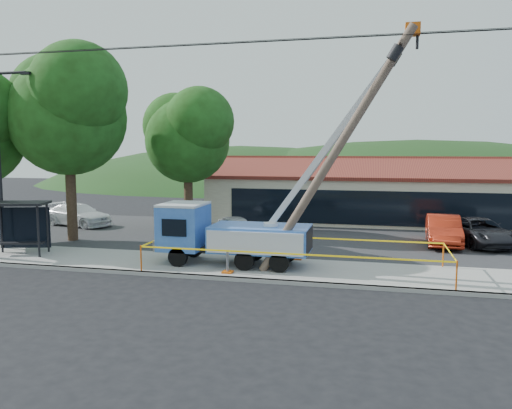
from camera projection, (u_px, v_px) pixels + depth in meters
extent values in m
plane|color=black|center=(243.00, 298.00, 17.53)|extent=(120.00, 120.00, 0.00)
cube|color=gray|center=(257.00, 280.00, 19.55)|extent=(60.00, 0.25, 0.15)
cube|color=gray|center=(267.00, 269.00, 21.39)|extent=(60.00, 4.00, 0.15)
cube|color=#28282B|center=(295.00, 237.00, 29.12)|extent=(60.00, 12.00, 0.10)
cube|color=#B8AD91|center=(368.00, 198.00, 35.75)|extent=(22.00, 8.00, 3.40)
cube|color=black|center=(367.00, 208.00, 31.90)|extent=(18.04, 0.08, 2.21)
cube|color=maroon|center=(368.00, 168.00, 33.57)|extent=(22.50, 4.53, 1.52)
cube|color=maroon|center=(369.00, 166.00, 37.44)|extent=(22.50, 4.53, 1.52)
cube|color=maroon|center=(369.00, 158.00, 35.43)|extent=(22.50, 0.30, 0.25)
cylinder|color=black|center=(10.00, 73.00, 24.37)|extent=(1.80, 0.14, 0.14)
cube|color=black|center=(26.00, 73.00, 24.17)|extent=(0.50, 0.22, 0.15)
cylinder|color=#332316|center=(71.00, 197.00, 27.73)|extent=(0.56, 0.56, 5.06)
sphere|color=#1B3B10|center=(68.00, 118.00, 27.24)|extent=(6.30, 6.30, 6.30)
sphere|color=#1B3B10|center=(56.00, 98.00, 28.22)|extent=(5.04, 5.04, 5.04)
sphere|color=#1B3B10|center=(79.00, 89.00, 25.99)|extent=(5.04, 5.04, 5.04)
cylinder|color=#332316|center=(188.00, 198.00, 31.47)|extent=(0.56, 0.56, 4.18)
sphere|color=#1B3B10|center=(188.00, 141.00, 31.06)|extent=(5.25, 5.25, 5.25)
sphere|color=#1B3B10|center=(176.00, 126.00, 31.87)|extent=(4.20, 4.20, 4.20)
sphere|color=#1B3B10|center=(199.00, 121.00, 30.02)|extent=(4.20, 4.20, 4.20)
ellipsoid|color=#1B3814|center=(240.00, 184.00, 74.15)|extent=(78.40, 56.00, 28.00)
ellipsoid|color=#1B3814|center=(416.00, 187.00, 68.40)|extent=(89.60, 64.00, 32.00)
cylinder|color=black|center=(262.00, 42.00, 19.47)|extent=(60.00, 0.02, 0.02)
cylinder|color=black|center=(265.00, 41.00, 19.94)|extent=(60.00, 0.02, 0.02)
cylinder|color=black|center=(268.00, 41.00, 20.41)|extent=(60.00, 0.02, 0.02)
cylinder|color=black|center=(270.00, 40.00, 20.79)|extent=(60.00, 0.02, 0.02)
cylinder|color=black|center=(178.00, 257.00, 21.54)|extent=(0.84, 0.28, 0.84)
cylinder|color=black|center=(194.00, 248.00, 23.43)|extent=(0.84, 0.28, 0.84)
cylinder|color=black|center=(244.00, 260.00, 20.86)|extent=(0.84, 0.28, 0.84)
cylinder|color=black|center=(255.00, 251.00, 22.75)|extent=(0.84, 0.28, 0.84)
cylinder|color=black|center=(279.00, 262.00, 20.52)|extent=(0.84, 0.28, 0.84)
cylinder|color=black|center=(287.00, 253.00, 22.41)|extent=(0.84, 0.28, 0.84)
cube|color=black|center=(238.00, 250.00, 21.91)|extent=(6.12, 0.93, 0.23)
cube|color=#3565BE|center=(184.00, 227.00, 22.38)|extent=(1.86, 2.23, 1.95)
cube|color=silver|center=(184.00, 204.00, 22.26)|extent=(1.86, 2.23, 0.11)
cube|color=black|center=(166.00, 223.00, 22.56)|extent=(0.07, 1.67, 0.84)
cube|color=gray|center=(164.00, 242.00, 22.68)|extent=(0.14, 2.13, 0.46)
cube|color=#3565BE|center=(260.00, 238.00, 21.61)|extent=(4.27, 2.23, 1.11)
cylinder|color=silver|center=(271.00, 229.00, 21.46)|extent=(0.65, 0.65, 0.56)
cube|color=silver|center=(338.00, 132.00, 20.35)|extent=(5.77, 0.26, 7.92)
cube|color=gray|center=(345.00, 126.00, 20.26)|extent=(3.47, 0.17, 4.76)
cube|color=#D7550B|center=(413.00, 29.00, 19.10)|extent=(0.56, 0.46, 0.46)
cube|color=#D7550B|center=(228.00, 272.00, 20.45)|extent=(0.42, 0.42, 0.07)
cube|color=#D7550B|center=(297.00, 259.00, 22.95)|extent=(0.42, 0.42, 0.07)
cylinder|color=brown|center=(334.00, 155.00, 19.64)|extent=(6.03, 0.35, 9.79)
cube|color=brown|center=(401.00, 47.00, 18.63)|extent=(0.18, 1.97, 0.18)
cylinder|color=black|center=(394.00, 58.00, 19.25)|extent=(0.62, 0.39, 0.67)
cylinder|color=black|center=(395.00, 53.00, 18.19)|extent=(0.62, 0.39, 0.67)
cylinder|color=black|center=(38.00, 232.00, 23.26)|extent=(0.13, 0.13, 2.42)
cylinder|color=black|center=(1.00, 228.00, 24.35)|extent=(0.13, 0.13, 2.42)
cylinder|color=black|center=(48.00, 227.00, 24.46)|extent=(0.13, 0.13, 2.42)
cube|color=black|center=(18.00, 203.00, 23.66)|extent=(2.98, 2.29, 0.12)
cube|color=black|center=(25.00, 227.00, 24.45)|extent=(2.34, 0.73, 2.02)
cube|color=black|center=(20.00, 243.00, 23.88)|extent=(2.25, 1.01, 0.08)
cylinder|color=#D7550B|center=(141.00, 258.00, 20.73)|extent=(0.06, 0.06, 1.07)
cylinder|color=#D7550B|center=(457.00, 276.00, 17.90)|extent=(0.06, 0.06, 1.07)
cylinder|color=#D7550B|center=(443.00, 255.00, 21.40)|extent=(0.06, 0.06, 1.07)
cylinder|color=#D7550B|center=(175.00, 242.00, 24.24)|extent=(0.06, 0.06, 1.07)
cube|color=yellow|center=(287.00, 254.00, 19.26)|extent=(12.33, 0.01, 0.06)
cube|color=yellow|center=(450.00, 252.00, 19.60)|extent=(0.01, 3.63, 0.06)
cube|color=yellow|center=(301.00, 238.00, 22.77)|extent=(12.33, 0.01, 0.06)
cube|color=yellow|center=(159.00, 239.00, 22.43)|extent=(0.01, 3.63, 0.06)
imported|color=#A5A8AC|center=(237.00, 242.00, 27.98)|extent=(3.53, 4.20, 1.35)
imported|color=#A72510|center=(443.00, 246.00, 26.73)|extent=(1.90, 4.83, 1.57)
imported|color=white|center=(79.00, 227.00, 33.28)|extent=(5.41, 3.37, 1.46)
imported|color=black|center=(478.00, 247.00, 26.66)|extent=(3.83, 5.61, 1.43)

